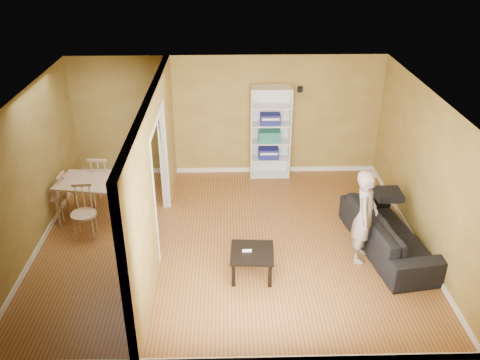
{
  "coord_description": "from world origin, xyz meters",
  "views": [
    {
      "loc": [
        0.0,
        -7.4,
        5.02
      ],
      "look_at": [
        0.2,
        0.2,
        1.1
      ],
      "focal_mm": 38.0,
      "sensor_mm": 36.0,
      "label": 1
    }
  ],
  "objects_px": {
    "person": "(366,209)",
    "chair_left": "(55,196)",
    "chair_near": "(83,213)",
    "chair_far": "(103,179)",
    "coffee_table": "(252,255)",
    "dining_table": "(92,185)",
    "sofa": "(390,227)",
    "bookshelf": "(270,132)"
  },
  "relations": [
    {
      "from": "person",
      "to": "chair_left",
      "type": "bearing_deg",
      "value": 95.66
    },
    {
      "from": "chair_near",
      "to": "chair_far",
      "type": "xyz_separation_m",
      "value": [
        0.08,
        1.22,
        0.03
      ]
    },
    {
      "from": "coffee_table",
      "to": "dining_table",
      "type": "bearing_deg",
      "value": 147.22
    },
    {
      "from": "person",
      "to": "chair_near",
      "type": "xyz_separation_m",
      "value": [
        -4.69,
        0.76,
        -0.46
      ]
    },
    {
      "from": "chair_left",
      "to": "chair_far",
      "type": "relative_size",
      "value": 0.88
    },
    {
      "from": "coffee_table",
      "to": "chair_far",
      "type": "height_order",
      "value": "chair_far"
    },
    {
      "from": "sofa",
      "to": "bookshelf",
      "type": "bearing_deg",
      "value": 22.62
    },
    {
      "from": "bookshelf",
      "to": "chair_left",
      "type": "distance_m",
      "value": 4.48
    },
    {
      "from": "sofa",
      "to": "person",
      "type": "bearing_deg",
      "value": 104.73
    },
    {
      "from": "dining_table",
      "to": "chair_left",
      "type": "bearing_deg",
      "value": 179.02
    },
    {
      "from": "sofa",
      "to": "chair_far",
      "type": "bearing_deg",
      "value": 62.18
    },
    {
      "from": "person",
      "to": "bookshelf",
      "type": "bearing_deg",
      "value": 42.6
    },
    {
      "from": "coffee_table",
      "to": "dining_table",
      "type": "distance_m",
      "value": 3.41
    },
    {
      "from": "dining_table",
      "to": "chair_left",
      "type": "relative_size",
      "value": 1.34
    },
    {
      "from": "person",
      "to": "chair_near",
      "type": "height_order",
      "value": "person"
    },
    {
      "from": "bookshelf",
      "to": "chair_far",
      "type": "relative_size",
      "value": 1.93
    },
    {
      "from": "sofa",
      "to": "bookshelf",
      "type": "distance_m",
      "value": 3.46
    },
    {
      "from": "sofa",
      "to": "chair_near",
      "type": "xyz_separation_m",
      "value": [
        -5.22,
        0.53,
        0.04
      ]
    },
    {
      "from": "bookshelf",
      "to": "dining_table",
      "type": "xyz_separation_m",
      "value": [
        -3.4,
        -1.72,
        -0.31
      ]
    },
    {
      "from": "chair_near",
      "to": "sofa",
      "type": "bearing_deg",
      "value": -9.71
    },
    {
      "from": "bookshelf",
      "to": "chair_near",
      "type": "bearing_deg",
      "value": -145.18
    },
    {
      "from": "chair_left",
      "to": "coffee_table",
      "type": "bearing_deg",
      "value": 67.55
    },
    {
      "from": "person",
      "to": "coffee_table",
      "type": "xyz_separation_m",
      "value": [
        -1.81,
        -0.42,
        -0.57
      ]
    },
    {
      "from": "coffee_table",
      "to": "chair_left",
      "type": "distance_m",
      "value": 4.02
    },
    {
      "from": "coffee_table",
      "to": "chair_left",
      "type": "relative_size",
      "value": 0.73
    },
    {
      "from": "dining_table",
      "to": "person",
      "type": "bearing_deg",
      "value": -16.94
    },
    {
      "from": "chair_near",
      "to": "chair_far",
      "type": "bearing_deg",
      "value": 82.21
    },
    {
      "from": "dining_table",
      "to": "chair_near",
      "type": "xyz_separation_m",
      "value": [
        -0.02,
        -0.66,
        -0.2
      ]
    },
    {
      "from": "sofa",
      "to": "dining_table",
      "type": "bearing_deg",
      "value": 68.01
    },
    {
      "from": "person",
      "to": "dining_table",
      "type": "distance_m",
      "value": 4.89
    },
    {
      "from": "bookshelf",
      "to": "coffee_table",
      "type": "height_order",
      "value": "bookshelf"
    },
    {
      "from": "person",
      "to": "chair_near",
      "type": "relative_size",
      "value": 1.95
    },
    {
      "from": "coffee_table",
      "to": "chair_near",
      "type": "xyz_separation_m",
      "value": [
        -2.88,
        1.18,
        0.11
      ]
    },
    {
      "from": "person",
      "to": "chair_far",
      "type": "bearing_deg",
      "value": 87.41
    },
    {
      "from": "dining_table",
      "to": "chair_far",
      "type": "xyz_separation_m",
      "value": [
        0.06,
        0.55,
        -0.17
      ]
    },
    {
      "from": "chair_left",
      "to": "chair_near",
      "type": "relative_size",
      "value": 0.94
    },
    {
      "from": "coffee_table",
      "to": "sofa",
      "type": "bearing_deg",
      "value": 15.51
    },
    {
      "from": "bookshelf",
      "to": "sofa",
      "type": "bearing_deg",
      "value": -58.27
    },
    {
      "from": "dining_table",
      "to": "sofa",
      "type": "bearing_deg",
      "value": -12.88
    },
    {
      "from": "bookshelf",
      "to": "coffee_table",
      "type": "relative_size",
      "value": 3.0
    },
    {
      "from": "chair_left",
      "to": "chair_far",
      "type": "bearing_deg",
      "value": 130.17
    },
    {
      "from": "chair_far",
      "to": "coffee_table",
      "type": "bearing_deg",
      "value": 142.84
    }
  ]
}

